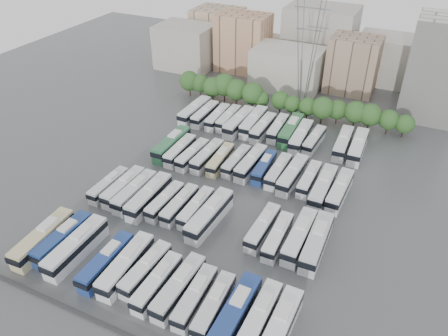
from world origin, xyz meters
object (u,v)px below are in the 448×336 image
at_px(bus_r1_s7, 210,215).
at_px(bus_r1_s1, 124,187).
at_px(bus_r2_s7, 251,163).
at_px(bus_r3_s10, 314,140).
at_px(bus_r0_s2, 76,247).
at_px(bus_r2_s9, 278,171).
at_px(bus_r0_s9, 195,297).
at_px(bus_r3_s12, 343,143).
at_px(bus_r0_s0, 43,238).
at_px(bus_r3_s0, 195,111).
at_px(bus_r2_s10, 293,175).
at_px(bus_r2_s6, 236,161).
at_px(bus_r3_s7, 278,128).
at_px(bus_r1_s3, 149,196).
at_px(bus_r0_s5, 126,265).
at_px(bus_r3_s2, 218,117).
at_px(bus_r3_s9, 301,136).
at_px(apartment_tower, 437,69).
at_px(bus_r0_s1, 63,239).
at_px(bus_r2_s12, 323,187).
at_px(bus_r0_s8, 179,287).
at_px(bus_r3_s1, 205,114).
at_px(bus_r2_s3, 193,155).
at_px(bus_r1_s2, 135,192).
at_px(bus_r1_s4, 165,201).
at_px(bus_r2_s4, 207,156).
at_px(bus_r2_s5, 220,159).
at_px(bus_r0_s6, 146,269).
at_px(bus_r0_s7, 157,283).
at_px(bus_r2_s2, 180,150).
at_px(bus_r3_s5, 254,122).
at_px(bus_r0_s12, 260,317).
at_px(bus_r0_s4, 106,261).
at_px(bus_r1_s0, 109,185).
at_px(bus_r2_s1, 172,144).
at_px(bus_r3_s4, 239,122).
at_px(electricity_pylon, 308,39).
at_px(bus_r1_s10, 263,227).
at_px(bus_r1_s6, 196,208).
at_px(bus_r1_s13, 317,242).
at_px(bus_r3_s6, 263,127).
at_px(bus_r0_s11, 235,314).
at_px(bus_r2_s8, 264,167).
at_px(bus_r1_s12, 299,236).
at_px(bus_r1_s11, 278,237).
at_px(bus_r0_s13, 280,328).
at_px(bus_r1_s5, 180,205).

bearing_deg(bus_r1_s7, bus_r1_s1, -179.16).
bearing_deg(bus_r2_s7, bus_r3_s10, 60.69).
bearing_deg(bus_r0_s2, bus_r2_s9, 57.48).
xyz_separation_m(bus_r0_s9, bus_r3_s12, (9.85, 54.34, 0.20)).
height_order(bus_r0_s0, bus_r3_s0, bus_r0_s0).
height_order(bus_r2_s10, bus_r3_s0, bus_r3_s0).
height_order(bus_r2_s6, bus_r3_s7, bus_r3_s7).
bearing_deg(bus_r1_s3, bus_r0_s5, -68.59).
distance_m(bus_r3_s2, bus_r3_s9, 22.80).
distance_m(apartment_tower, bus_r0_s1, 97.14).
bearing_deg(bus_r2_s12, bus_r1_s3, -149.84).
bearing_deg(bus_r0_s5, bus_r0_s8, -3.23).
bearing_deg(bus_r3_s1, bus_r2_s3, -70.48).
bearing_deg(bus_r1_s2, bus_r1_s4, 2.41).
distance_m(bus_r2_s4, bus_r2_s5, 3.22).
bearing_deg(bus_r3_s9, bus_r3_s1, 176.43).
bearing_deg(bus_r0_s8, bus_r0_s6, 173.25).
bearing_deg(bus_r0_s7, bus_r2_s2, 115.67).
bearing_deg(bus_r3_s5, bus_r0_s12, -67.99).
height_order(bus_r0_s4, bus_r2_s9, bus_r0_s4).
relative_size(bus_r1_s0, bus_r3_s7, 0.94).
xyz_separation_m(bus_r2_s4, bus_r3_s5, (3.36, 19.15, 0.24)).
xyz_separation_m(bus_r2_s1, bus_r3_s7, (19.60, 18.51, -0.29)).
bearing_deg(bus_r0_s6, bus_r3_s12, 72.38).
height_order(bus_r3_s4, bus_r3_s12, bus_r3_s4).
xyz_separation_m(electricity_pylon, bus_r0_s5, (-6.80, -73.49, -16.65)).
xyz_separation_m(bus_r0_s4, bus_r1_s10, (19.87, 18.76, -0.12)).
distance_m(bus_r1_s6, bus_r3_s1, 38.97).
xyz_separation_m(bus_r1_s13, bus_r3_s6, (-23.16, 34.57, -0.20)).
relative_size(bus_r0_s4, bus_r3_s5, 0.92).
xyz_separation_m(bus_r0_s8, bus_r3_s1, (-23.36, 53.53, -0.10)).
xyz_separation_m(bus_r0_s12, bus_r2_s10, (-6.81, 36.03, 0.07)).
distance_m(bus_r0_s11, bus_r2_s8, 38.98).
height_order(bus_r1_s7, bus_r3_s7, bus_r1_s7).
height_order(bus_r0_s4, bus_r3_s6, bus_r0_s4).
bearing_deg(bus_r1_s10, bus_r1_s12, 4.65).
xyz_separation_m(bus_r0_s4, bus_r0_s9, (16.41, -0.06, -0.14)).
xyz_separation_m(bus_r2_s12, bus_r3_s1, (-36.57, 19.13, -0.23)).
relative_size(bus_r1_s2, bus_r1_s11, 1.11).
height_order(electricity_pylon, bus_r3_s7, electricity_pylon).
relative_size(bus_r2_s3, bus_r3_s4, 0.84).
xyz_separation_m(bus_r0_s11, bus_r2_s1, (-32.81, 36.94, -0.02)).
height_order(bus_r0_s8, bus_r2_s6, bus_r0_s8).
bearing_deg(bus_r3_s0, bus_r0_s13, -50.29).
height_order(bus_r1_s5, bus_r2_s9, bus_r2_s9).
height_order(apartment_tower, bus_r0_s4, apartment_tower).
distance_m(bus_r0_s8, bus_r3_s5, 55.44).
distance_m(bus_r2_s9, bus_r3_s4, 23.00).
height_order(bus_r0_s11, bus_r1_s4, bus_r0_s11).
bearing_deg(bus_r2_s7, bus_r3_s5, 112.57).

